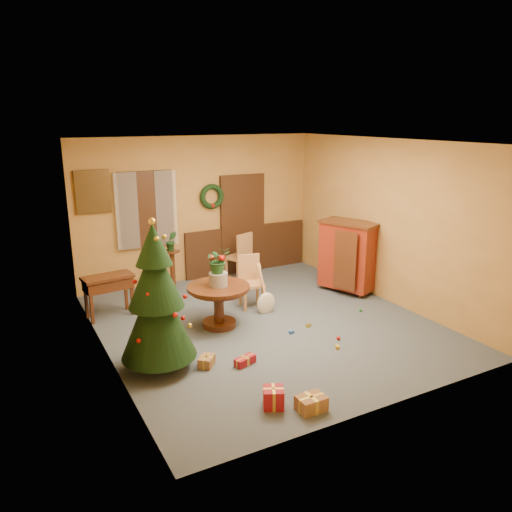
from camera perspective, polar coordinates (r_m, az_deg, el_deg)
room_envelope at (r=10.27m, az=-5.28°, el=3.57°), size 5.50×5.50×5.50m
dining_table at (r=7.96m, az=-4.28°, el=-4.81°), size 1.00×1.00×0.69m
urn at (r=7.85m, az=-4.33°, el=-2.67°), size 0.29×0.29×0.21m
centerpiece_plant at (r=7.76m, az=-4.38°, el=-0.45°), size 0.38×0.33×0.42m
chair_near at (r=8.78m, az=-0.67°, el=-2.67°), size 0.47×0.47×0.92m
chair_far at (r=10.19m, az=-1.77°, el=0.16°), size 0.55×0.55×0.99m
guitar at (r=8.50m, az=1.16°, el=-3.92°), size 0.47×0.60×0.80m
plant_stand at (r=9.68m, az=-9.53°, el=-1.11°), size 0.31×0.31×0.80m
stand_plant at (r=9.55m, az=-9.66°, el=1.71°), size 0.23×0.20×0.38m
christmas_tree at (r=6.60m, az=-11.32°, el=-4.92°), size 1.00×1.00×2.05m
writing_desk at (r=8.65m, az=-16.53°, el=-3.30°), size 0.85×0.50×0.72m
sideboard at (r=9.60m, az=10.46°, el=0.17°), size 0.92×1.20×1.37m
gift_a at (r=6.00m, az=6.33°, el=-16.39°), size 0.33×0.24×0.18m
gift_b at (r=6.01m, az=2.01°, el=-15.88°), size 0.32×0.32×0.24m
gift_c at (r=6.93m, az=-5.67°, el=-11.86°), size 0.30×0.30×0.14m
gift_d at (r=6.93m, az=-1.26°, el=-11.87°), size 0.34×0.22×0.11m
toy_a at (r=7.86m, az=4.07°, el=-8.67°), size 0.08×0.06×0.05m
toy_b at (r=8.86m, az=11.86°, el=-6.06°), size 0.06×0.06×0.06m
toy_c at (r=7.46m, az=9.27°, el=-10.24°), size 0.08×0.09×0.05m
toy_d at (r=7.73m, az=9.39°, el=-9.24°), size 0.06×0.06×0.06m
toy_e at (r=8.11m, az=6.01°, el=-7.91°), size 0.09×0.07×0.05m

